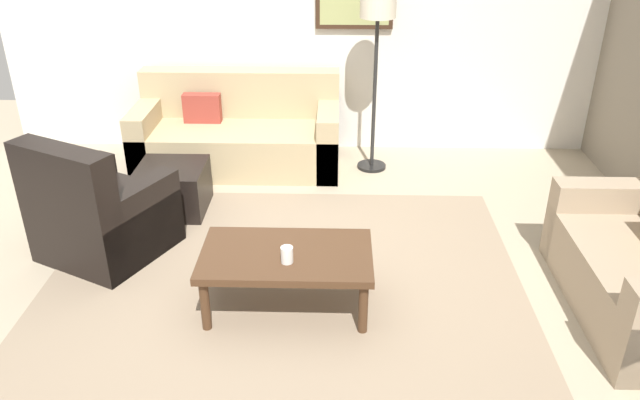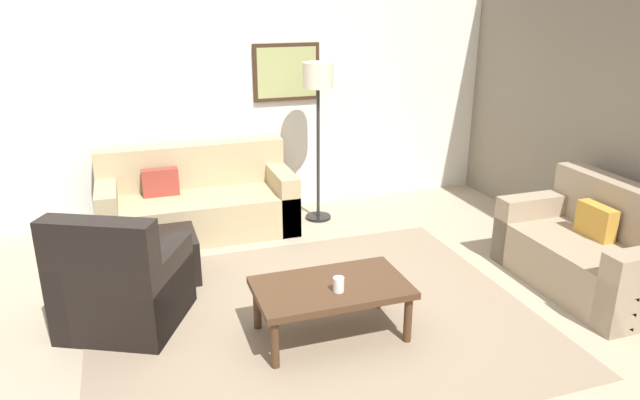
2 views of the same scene
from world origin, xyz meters
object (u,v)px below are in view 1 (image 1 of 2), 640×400
armchair_leather (98,219)px  couch_main (239,134)px  ottoman (173,188)px  coffee_table (286,259)px  cup (287,255)px  lamp_standing (377,22)px

armchair_leather → couch_main: bearing=66.0°
ottoman → coffee_table: bearing=-51.2°
armchair_leather → cup: size_ratio=10.06×
ottoman → lamp_standing: size_ratio=0.33×
coffee_table → ottoman: bearing=128.8°
armchair_leather → coffee_table: size_ratio=0.97×
couch_main → cup: (0.66, -2.48, 0.17)m
couch_main → ottoman: couch_main is taller
ottoman → cup: cup is taller
armchair_leather → ottoman: 0.83m
couch_main → armchair_leather: bearing=-114.0°
ottoman → cup: bearing=-53.0°
cup → lamp_standing: 2.64m
couch_main → armchair_leather: 1.94m
lamp_standing → couch_main: bearing=175.6°
armchair_leather → ottoman: size_ratio=1.91×
couch_main → armchair_leather: armchair_leather is taller
cup → lamp_standing: bearing=74.8°
couch_main → lamp_standing: bearing=-4.4°
ottoman → lamp_standing: (1.73, 0.93, 1.21)m
ottoman → couch_main: bearing=67.8°
couch_main → coffee_table: (0.65, -2.37, 0.06)m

